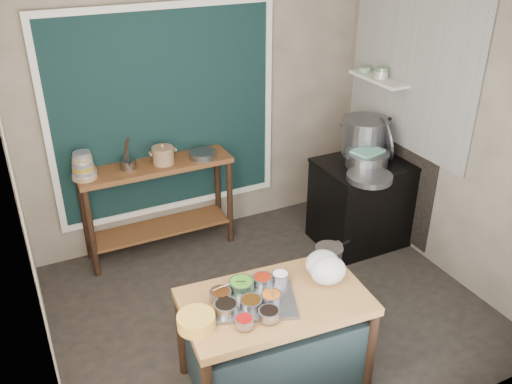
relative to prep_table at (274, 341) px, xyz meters
name	(u,v)px	position (x,y,z in m)	size (l,w,h in m)	color
floor	(268,307)	(0.34, 0.75, -0.39)	(3.50, 3.00, 0.02)	#2D2822
back_wall	(199,102)	(0.34, 2.26, 1.02)	(3.50, 0.02, 2.80)	gray
left_wall	(20,210)	(-1.42, 0.75, 1.02)	(0.02, 3.00, 2.80)	gray
right_wall	(448,123)	(2.10, 0.75, 1.02)	(0.02, 3.00, 2.80)	gray
curtain_panel	(166,114)	(-0.01, 2.22, 0.98)	(2.10, 0.02, 1.90)	black
curtain_frame	(166,114)	(-0.01, 2.21, 0.98)	(2.22, 0.03, 2.02)	beige
tile_panel	(411,59)	(2.08, 1.30, 1.48)	(0.02, 1.70, 1.70)	#B2B2AA
soot_patch	(390,168)	(2.08, 1.40, 0.32)	(0.01, 1.30, 1.30)	black
wall_shelf	(379,79)	(1.97, 1.60, 1.23)	(0.22, 0.70, 0.03)	beige
prep_table	(274,341)	(0.00, 0.00, 0.00)	(1.25, 0.72, 0.75)	olive
back_counter	(159,208)	(-0.21, 2.03, 0.10)	(1.45, 0.40, 0.95)	brown
stove_block	(363,204)	(1.69, 1.30, 0.05)	(0.90, 0.68, 0.85)	black
stove_top	(367,164)	(1.69, 1.30, 0.49)	(0.92, 0.69, 0.03)	black
condiment_tray	(255,302)	(-0.15, 0.01, 0.39)	(0.53, 0.38, 0.02)	gray
condiment_bowls	(249,297)	(-0.18, 0.03, 0.43)	(0.61, 0.49, 0.07)	gray
yellow_basin	(196,321)	(-0.57, -0.03, 0.42)	(0.24, 0.24, 0.09)	#BC793A
saucepan	(329,254)	(0.56, 0.21, 0.43)	(0.21, 0.21, 0.12)	gray
plastic_bag_a	(328,271)	(0.41, 0.00, 0.47)	(0.26, 0.22, 0.19)	white
plastic_bag_b	(322,263)	(0.42, 0.10, 0.47)	(0.25, 0.21, 0.19)	white
bowl_stack	(84,167)	(-0.85, 2.01, 0.68)	(0.22, 0.22, 0.25)	tan
utensil_cup	(128,164)	(-0.46, 2.03, 0.62)	(0.15, 0.15, 0.09)	gray
ceramic_crock	(163,156)	(-0.13, 2.00, 0.65)	(0.21, 0.21, 0.14)	#7F6245
wide_bowl	(203,155)	(0.25, 1.96, 0.61)	(0.26, 0.26, 0.06)	gray
stock_pot	(365,137)	(1.79, 1.49, 0.69)	(0.47, 0.47, 0.37)	gray
pot_lid	(386,138)	(1.91, 1.32, 0.71)	(0.42, 0.42, 0.02)	gray
steamer	(367,159)	(1.64, 1.25, 0.58)	(0.43, 0.43, 0.14)	gray
green_cloth	(368,151)	(1.64, 1.25, 0.66)	(0.28, 0.21, 0.02)	#65AE8D
shallow_pan	(369,177)	(1.48, 0.98, 0.53)	(0.42, 0.42, 0.05)	gray
shelf_bowl_stack	(382,73)	(1.97, 1.57, 1.29)	(0.13, 0.13, 0.11)	silver
shelf_bowl_green	(365,69)	(1.97, 1.83, 1.26)	(0.13, 0.13, 0.04)	gray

